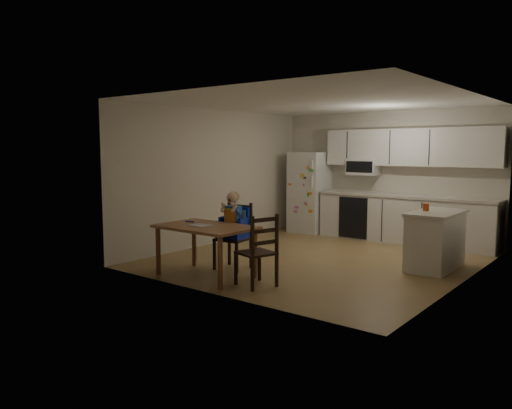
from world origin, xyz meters
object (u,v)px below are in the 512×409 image
at_px(dining_table, 206,233).
at_px(chair_booster, 235,222).
at_px(chair_side, 260,246).
at_px(red_cup, 426,207).
at_px(refrigerator, 310,192).
at_px(kitchen_island, 436,240).

distance_m(dining_table, chair_booster, 0.62).
bearing_deg(chair_side, red_cup, 168.66).
relative_size(chair_booster, chair_side, 1.21).
bearing_deg(dining_table, refrigerator, 102.19).
distance_m(refrigerator, kitchen_island, 3.66).
distance_m(refrigerator, dining_table, 4.19).
xyz_separation_m(red_cup, chair_side, (-1.26, -2.40, -0.38)).
distance_m(refrigerator, chair_side, 4.47).
bearing_deg(chair_booster, chair_side, -39.29).
distance_m(kitchen_island, red_cup, 0.51).
height_order(refrigerator, kitchen_island, refrigerator).
relative_size(red_cup, dining_table, 0.08).
xyz_separation_m(refrigerator, chair_booster, (0.88, -3.47, -0.16)).
distance_m(refrigerator, chair_booster, 3.58).
height_order(kitchen_island, dining_table, kitchen_island).
bearing_deg(dining_table, red_cup, 47.79).
relative_size(dining_table, chair_side, 1.41).
bearing_deg(red_cup, kitchen_island, 3.52).
bearing_deg(chair_side, refrigerator, -139.53).
distance_m(kitchen_island, chair_booster, 2.99).
bearing_deg(chair_side, kitchen_island, 165.92).
relative_size(refrigerator, chair_side, 1.79).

